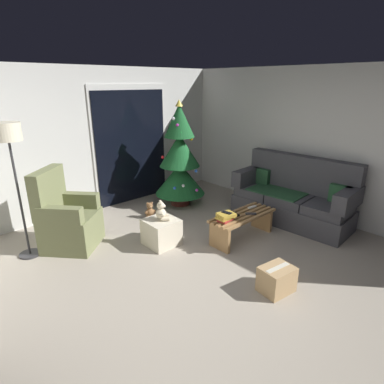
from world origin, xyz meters
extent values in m
plane|color=#9E9384|center=(0.00, 0.00, 0.00)|extent=(7.00, 7.00, 0.00)
cube|color=silver|center=(0.00, 3.06, 1.25)|extent=(5.72, 0.12, 2.50)
cube|color=silver|center=(2.86, 0.00, 1.25)|extent=(0.12, 6.00, 2.50)
cube|color=silver|center=(0.91, 2.99, 1.10)|extent=(1.60, 0.02, 2.20)
cube|color=black|center=(0.91, 2.97, 1.05)|extent=(1.50, 0.02, 2.10)
cube|color=#3D3D42|center=(2.25, 0.28, 0.17)|extent=(0.89, 1.95, 0.34)
cube|color=#3D3D42|center=(2.27, -0.34, 0.41)|extent=(0.72, 0.64, 0.14)
cube|color=#3D3D42|center=(2.23, 0.28, 0.41)|extent=(0.72, 0.64, 0.14)
cube|color=#3D3D42|center=(2.19, 0.90, 0.41)|extent=(0.72, 0.64, 0.14)
cube|color=#3D3D42|center=(2.55, 0.30, 0.78)|extent=(0.33, 1.91, 0.60)
cube|color=#3D3D42|center=(2.31, -0.58, 0.62)|extent=(0.77, 0.25, 0.28)
cube|color=#3D3D42|center=(2.19, 1.15, 0.62)|extent=(0.77, 0.25, 0.28)
cube|color=#234C2D|center=(2.19, 0.53, 0.49)|extent=(0.66, 0.94, 0.02)
cube|color=#234C2D|center=(2.46, -0.40, 0.62)|extent=(0.14, 0.33, 0.28)
cube|color=#234C2D|center=(2.36, 0.99, 0.62)|extent=(0.14, 0.33, 0.28)
cube|color=#9E7547|center=(1.16, 0.25, 0.38)|extent=(1.10, 0.05, 0.04)
cube|color=#9E7547|center=(1.16, 0.34, 0.38)|extent=(1.10, 0.05, 0.04)
cube|color=#9E7547|center=(1.16, 0.43, 0.38)|extent=(1.10, 0.05, 0.04)
cube|color=#9E7547|center=(1.16, 0.52, 0.38)|extent=(1.10, 0.05, 0.04)
cube|color=#9E7547|center=(1.16, 0.61, 0.38)|extent=(1.10, 0.05, 0.04)
cube|color=#9E7547|center=(0.67, 0.43, 0.18)|extent=(0.05, 0.36, 0.36)
cube|color=#9E7547|center=(1.65, 0.43, 0.18)|extent=(0.05, 0.36, 0.36)
cube|color=black|center=(1.07, 0.49, 0.40)|extent=(0.09, 0.16, 0.02)
cube|color=silver|center=(1.47, 0.49, 0.40)|extent=(0.16, 0.06, 0.02)
cube|color=#333338|center=(1.25, 0.35, 0.40)|extent=(0.15, 0.14, 0.02)
cube|color=#A32D28|center=(0.81, 0.45, 0.41)|extent=(0.25, 0.17, 0.03)
cube|color=#B79333|center=(0.80, 0.45, 0.44)|extent=(0.25, 0.17, 0.03)
cube|color=#B79333|center=(0.82, 0.45, 0.48)|extent=(0.26, 0.23, 0.04)
cube|color=black|center=(0.84, 0.46, 0.51)|extent=(0.09, 0.15, 0.01)
cylinder|color=#4C1E19|center=(1.41, 2.15, 0.05)|extent=(0.36, 0.36, 0.10)
cylinder|color=brown|center=(1.41, 2.15, 0.16)|extent=(0.08, 0.08, 0.12)
cone|color=#195628|center=(1.41, 2.15, 0.52)|extent=(0.94, 0.94, 0.59)
cone|color=#195628|center=(1.41, 2.15, 1.05)|extent=(0.74, 0.74, 0.59)
cone|color=#195628|center=(1.41, 2.15, 1.59)|extent=(0.55, 0.55, 0.59)
sphere|color=white|center=(1.27, 2.14, 1.63)|extent=(0.06, 0.06, 0.06)
sphere|color=white|center=(1.18, 1.79, 0.50)|extent=(0.06, 0.06, 0.06)
sphere|color=red|center=(1.16, 2.33, 0.93)|extent=(0.06, 0.06, 0.06)
sphere|color=blue|center=(1.49, 1.79, 0.71)|extent=(0.06, 0.06, 0.06)
sphere|color=#1E8C33|center=(1.78, 2.22, 0.68)|extent=(0.06, 0.06, 0.06)
sphere|color=blue|center=(1.45, 2.35, 1.35)|extent=(0.06, 0.06, 0.06)
sphere|color=#1E8C33|center=(1.30, 1.98, 1.40)|extent=(0.06, 0.06, 0.06)
sphere|color=blue|center=(1.07, 1.89, 0.46)|extent=(0.06, 0.06, 0.06)
sphere|color=#1E8C33|center=(1.57, 2.54, 0.49)|extent=(0.06, 0.06, 0.06)
sphere|color=#B233A5|center=(1.42, 1.70, 0.39)|extent=(0.06, 0.06, 0.06)
sphere|color=white|center=(1.55, 2.19, 1.62)|extent=(0.06, 0.06, 0.06)
sphere|color=blue|center=(1.74, 2.25, 0.79)|extent=(0.06, 0.06, 0.06)
sphere|color=#B233A5|center=(1.28, 2.05, 1.53)|extent=(0.06, 0.06, 0.06)
sphere|color=gold|center=(1.51, 1.94, 1.27)|extent=(0.06, 0.06, 0.06)
cone|color=#EAD14C|center=(1.41, 2.15, 1.89)|extent=(0.14, 0.14, 0.12)
cube|color=olive|center=(-0.80, 1.91, 0.16)|extent=(0.96, 0.96, 0.31)
cube|color=olive|center=(-0.80, 1.91, 0.40)|extent=(0.96, 0.96, 0.18)
cube|color=olive|center=(-0.99, 2.11, 0.81)|extent=(0.61, 0.57, 0.64)
cube|color=olive|center=(-0.58, 2.08, 0.60)|extent=(0.49, 0.52, 0.22)
cube|color=olive|center=(-1.00, 1.70, 0.60)|extent=(0.49, 0.52, 0.22)
cylinder|color=#2D2D30|center=(-1.35, 2.06, 0.01)|extent=(0.28, 0.28, 0.02)
cylinder|color=#2D2D30|center=(-1.35, 2.06, 0.80)|extent=(0.03, 0.03, 1.55)
cylinder|color=beige|center=(-1.35, 2.06, 1.67)|extent=(0.32, 0.32, 0.22)
cube|color=beige|center=(0.17, 1.10, 0.19)|extent=(0.44, 0.44, 0.38)
cylinder|color=beige|center=(0.25, 1.11, 0.41)|extent=(0.13, 0.11, 0.06)
cylinder|color=beige|center=(0.19, 1.02, 0.41)|extent=(0.13, 0.11, 0.06)
sphere|color=beige|center=(0.17, 1.10, 0.48)|extent=(0.15, 0.15, 0.15)
sphere|color=beige|center=(0.17, 1.10, 0.60)|extent=(0.11, 0.11, 0.11)
sphere|color=#F4E5C1|center=(0.21, 1.07, 0.59)|extent=(0.04, 0.04, 0.04)
sphere|color=beige|center=(0.19, 1.13, 0.65)|extent=(0.04, 0.04, 0.04)
sphere|color=beige|center=(0.15, 1.07, 0.65)|extent=(0.04, 0.04, 0.04)
sphere|color=beige|center=(0.22, 1.15, 0.49)|extent=(0.06, 0.06, 0.06)
sphere|color=beige|center=(0.14, 1.03, 0.49)|extent=(0.06, 0.06, 0.06)
cylinder|color=brown|center=(0.63, 1.93, 0.03)|extent=(0.10, 0.12, 0.06)
cylinder|color=brown|center=(0.53, 1.96, 0.03)|extent=(0.10, 0.12, 0.06)
sphere|color=brown|center=(0.60, 2.00, 0.10)|extent=(0.15, 0.15, 0.15)
sphere|color=brown|center=(0.60, 2.00, 0.22)|extent=(0.11, 0.11, 0.11)
sphere|color=#A37A51|center=(0.58, 1.95, 0.21)|extent=(0.04, 0.04, 0.04)
sphere|color=brown|center=(0.63, 1.99, 0.27)|extent=(0.04, 0.04, 0.04)
sphere|color=brown|center=(0.56, 2.01, 0.27)|extent=(0.04, 0.04, 0.04)
sphere|color=brown|center=(0.66, 1.96, 0.11)|extent=(0.06, 0.06, 0.06)
sphere|color=brown|center=(0.52, 2.01, 0.11)|extent=(0.06, 0.06, 0.06)
cube|color=tan|center=(0.46, -0.65, 0.15)|extent=(0.40, 0.34, 0.30)
cube|color=beige|center=(0.46, -0.65, 0.30)|extent=(0.33, 0.10, 0.00)
camera|label=1|loc=(-2.28, -2.26, 2.24)|focal=29.73mm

